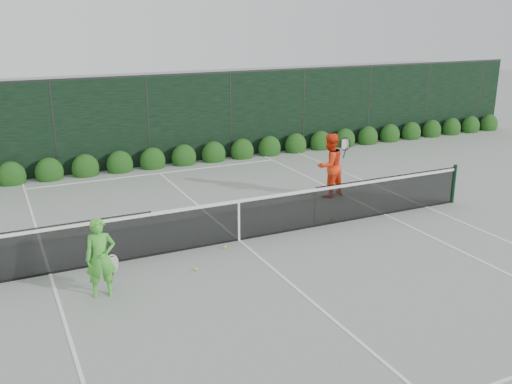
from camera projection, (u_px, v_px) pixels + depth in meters
name	position (u px, v px, depth m)	size (l,w,h in m)	color
ground	(239.00, 240.00, 13.03)	(80.00, 80.00, 0.00)	gray
tennis_net	(238.00, 219.00, 12.86)	(12.90, 0.10, 1.07)	black
player_woman	(101.00, 258.00, 10.27)	(0.64, 0.42, 1.49)	green
player_man	(330.00, 165.00, 15.94)	(1.02, 0.87, 1.81)	#FF3C15
court_lines	(239.00, 240.00, 13.03)	(11.03, 23.83, 0.01)	white
windscreen_fence	(299.00, 214.00, 10.24)	(32.00, 21.07, 3.06)	black
hedge_row	(153.00, 161.00, 19.12)	(31.66, 0.65, 0.94)	#163C10
tennis_balls	(256.00, 243.00, 12.78)	(4.14, 1.39, 0.07)	#D1E332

